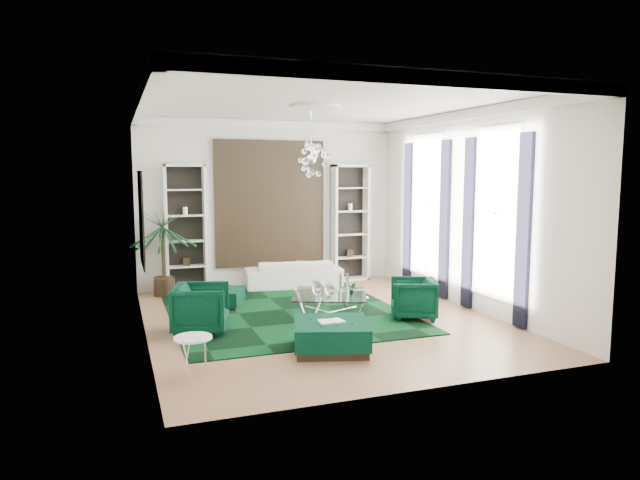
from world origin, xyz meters
name	(u,v)px	position (x,y,z in m)	size (l,w,h in m)	color
floor	(321,320)	(0.00, 0.00, -0.01)	(6.00, 7.00, 0.02)	#A57657
ceiling	(321,102)	(0.00, 0.00, 3.81)	(6.00, 7.00, 0.02)	white
wall_back	(269,203)	(0.00, 3.51, 1.90)	(6.00, 0.02, 3.80)	silver
wall_front	(423,235)	(0.00, -3.51, 1.90)	(6.00, 0.02, 3.80)	silver
wall_left	(141,219)	(-3.01, 0.00, 1.90)	(0.02, 7.00, 3.80)	silver
wall_right	(468,210)	(3.01, 0.00, 1.90)	(0.02, 7.00, 3.80)	silver
crown_molding	(321,109)	(0.00, 0.00, 3.70)	(6.00, 7.00, 0.18)	white
ceiling_medallion	(315,107)	(0.00, 0.30, 3.77)	(0.90, 0.90, 0.05)	white
tapestry	(270,203)	(0.00, 3.46, 1.90)	(2.50, 0.06, 2.80)	black
shelving_left	(186,228)	(-1.95, 3.31, 1.40)	(0.90, 0.38, 2.80)	white
shelving_right	(350,223)	(1.95, 3.31, 1.40)	(0.90, 0.38, 2.80)	white
painting	(142,219)	(-2.97, 0.60, 1.85)	(0.04, 1.30, 1.60)	black
window_near	(496,213)	(2.99, -0.90, 1.90)	(0.03, 1.10, 2.90)	white
curtain_near_a	(524,232)	(2.96, -1.68, 1.65)	(0.07, 0.30, 3.25)	black
curtain_near_b	(469,223)	(2.96, -0.12, 1.65)	(0.07, 0.30, 3.25)	black
window_far	(427,206)	(2.99, 1.50, 1.90)	(0.03, 1.10, 2.90)	white
curtain_far_a	(445,220)	(2.96, 0.72, 1.65)	(0.07, 0.30, 3.25)	black
curtain_far_b	(408,215)	(2.96, 2.28, 1.65)	(0.07, 0.30, 3.25)	black
rug	(283,310)	(-0.44, 0.90, 0.01)	(4.20, 5.00, 0.02)	black
sofa	(293,274)	(0.39, 2.93, 0.32)	(2.17, 0.85, 0.63)	white
armchair_left	(201,308)	(-2.12, -0.06, 0.40)	(0.86, 0.88, 0.80)	black
armchair_right	(413,298)	(1.61, -0.45, 0.36)	(0.78, 0.80, 0.73)	black
coffee_table	(330,306)	(0.21, 0.10, 0.22)	(1.29, 1.29, 0.44)	white
ottoman_side	(221,298)	(-1.51, 1.59, 0.18)	(0.80, 0.80, 0.35)	black
ottoman_front	(331,336)	(-0.46, -1.68, 0.22)	(1.08, 1.08, 0.43)	black
book	(331,321)	(-0.46, -1.68, 0.45)	(0.38, 0.25, 0.03)	white
side_table	(193,356)	(-2.50, -1.98, 0.24)	(0.50, 0.50, 0.48)	white
palm	(163,240)	(-2.46, 3.03, 1.20)	(1.50, 1.50, 2.40)	#154624
chandelier	(311,159)	(-0.07, 0.34, 2.85)	(0.73, 0.73, 0.65)	white
table_plant	(352,289)	(0.53, -0.16, 0.56)	(0.13, 0.10, 0.23)	#154624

